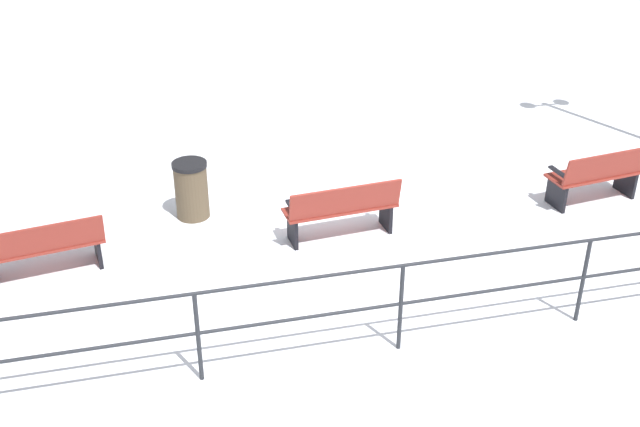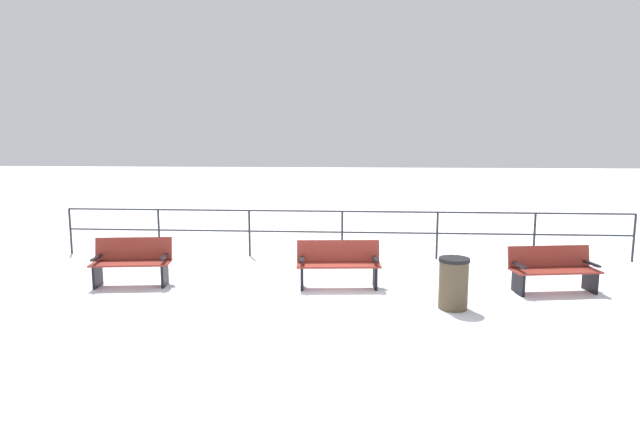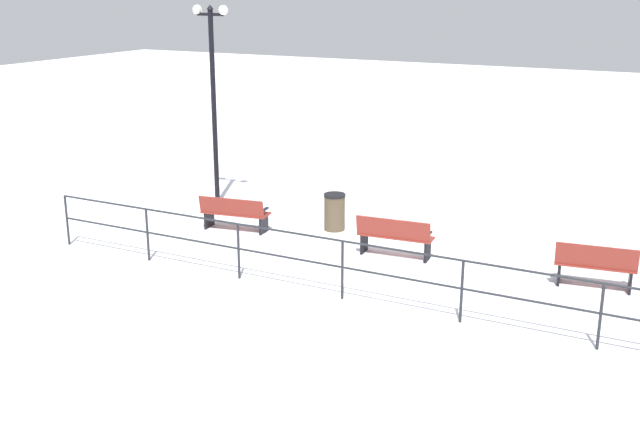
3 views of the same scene
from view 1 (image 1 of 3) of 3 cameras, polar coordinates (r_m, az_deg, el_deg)
ground_plane at (r=11.46m, az=1.28°, el=-1.27°), size 80.00×80.00×0.00m
bench_nearest at (r=12.73m, az=19.34°, el=2.65°), size 0.74×1.55×0.92m
bench_second at (r=11.06m, az=1.60°, el=0.37°), size 0.63×1.64×0.90m
bench_third at (r=10.87m, az=-19.45°, el=-2.26°), size 0.81×1.68×0.84m
waterfront_railing at (r=8.84m, az=5.89°, el=-5.65°), size 0.05×13.60×1.15m
trash_bin at (r=11.79m, az=-9.23°, el=1.71°), size 0.51×0.51×0.88m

